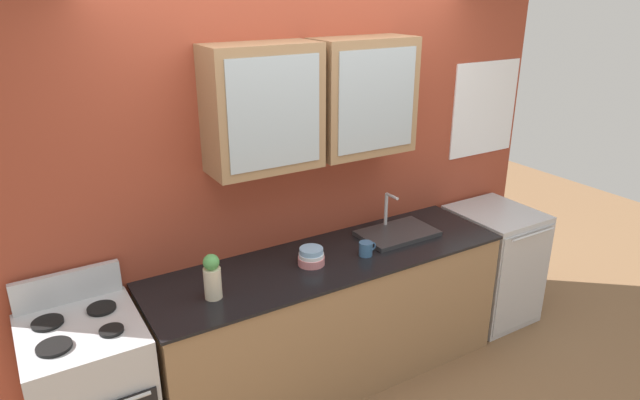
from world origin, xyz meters
The scene contains 9 objects.
ground_plane centered at (0.00, 0.00, 0.00)m, with size 10.00×10.00×0.00m, color brown.
back_wall_unit centered at (0.01, 0.35, 1.48)m, with size 3.94×0.41×2.77m.
counter centered at (0.00, 0.00, 0.45)m, with size 2.37×0.68×0.89m.
stove_range centered at (-1.50, 0.00, 0.45)m, with size 0.59×0.68×1.07m.
sink_faucet centered at (0.58, 0.06, 0.91)m, with size 0.52×0.33×0.27m.
bowl_stack centered at (-0.15, -0.01, 0.94)m, with size 0.17×0.17×0.11m.
vase centered at (-0.81, -0.07, 1.02)m, with size 0.10×0.10×0.26m.
cup_near_sink centered at (0.21, -0.08, 0.94)m, with size 0.12×0.09×0.09m.
dishwasher centered at (1.51, 0.00, 0.45)m, with size 0.57×0.67×0.89m.
Camera 1 is at (-1.71, -2.69, 2.51)m, focal length 31.55 mm.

